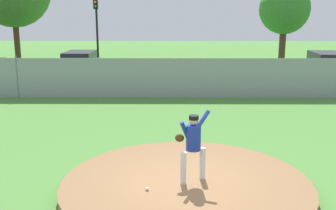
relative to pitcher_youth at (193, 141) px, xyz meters
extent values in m
plane|color=#4C8438|center=(-0.13, 5.99, -1.19)|extent=(80.00, 80.00, 0.00)
cube|color=#2B2B2D|center=(-0.13, 14.49, -1.19)|extent=(44.00, 7.00, 0.01)
cylinder|color=olive|center=(-0.13, -0.01, -1.06)|extent=(5.56, 5.56, 0.26)
cylinder|color=silver|center=(-0.21, -0.14, -0.56)|extent=(0.13, 0.13, 0.73)
cylinder|color=silver|center=(0.23, 0.14, -0.56)|extent=(0.13, 0.13, 0.73)
cylinder|color=navy|center=(0.01, 0.00, 0.08)|extent=(0.32, 0.32, 0.57)
cylinder|color=navy|center=(0.19, 0.00, 0.46)|extent=(0.39, 0.30, 0.45)
cylinder|color=navy|center=(-0.17, 0.00, 0.23)|extent=(0.28, 0.23, 0.46)
ellipsoid|color=#4C2D14|center=(-0.29, 0.05, 0.06)|extent=(0.20, 0.12, 0.18)
sphere|color=tan|center=(0.01, 0.00, 0.47)|extent=(0.20, 0.20, 0.20)
cylinder|color=black|center=(0.01, 0.00, 0.54)|extent=(0.21, 0.21, 0.09)
sphere|color=white|center=(-0.98, -0.49, -0.89)|extent=(0.07, 0.07, 0.07)
cube|color=gray|center=(-0.13, 9.99, -0.27)|extent=(37.24, 0.03, 1.84)
cylinder|color=slate|center=(-7.58, 9.99, -0.22)|extent=(0.07, 0.07, 1.94)
cube|color=#146066|center=(-5.77, 14.88, -0.49)|extent=(1.74, 4.38, 0.75)
cube|color=black|center=(-5.77, 14.88, 0.18)|extent=(1.59, 2.41, 0.59)
cylinder|color=black|center=(-5.76, 16.23, -0.87)|extent=(1.78, 0.65, 0.64)
cylinder|color=black|center=(-5.78, 13.53, -0.87)|extent=(1.78, 0.65, 0.64)
cube|color=tan|center=(8.26, 14.10, -0.52)|extent=(2.03, 4.84, 0.69)
cube|color=black|center=(8.26, 14.10, 0.17)|extent=(1.77, 2.70, 0.69)
cylinder|color=black|center=(8.35, 15.57, -0.87)|extent=(1.86, 0.74, 0.64)
cylinder|color=black|center=(8.18, 12.63, -0.87)|extent=(1.86, 0.74, 0.64)
cylinder|color=black|center=(-5.46, 19.11, 1.29)|extent=(0.14, 0.14, 4.96)
cube|color=black|center=(-5.46, 18.93, 3.32)|extent=(0.28, 0.24, 0.90)
sphere|color=orange|center=(-5.46, 18.81, 3.32)|extent=(0.18, 0.18, 0.18)
sphere|color=green|center=(-5.46, 18.81, 3.05)|extent=(0.18, 0.18, 0.18)
cylinder|color=#4C331E|center=(-12.45, 23.07, 0.58)|extent=(0.44, 0.44, 3.53)
cylinder|color=#4C331E|center=(7.94, 22.33, 0.20)|extent=(0.49, 0.49, 2.78)
sphere|color=#348129|center=(7.94, 22.33, 2.91)|extent=(3.74, 3.74, 3.74)
camera|label=1|loc=(-0.48, -8.30, 2.76)|focal=42.93mm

